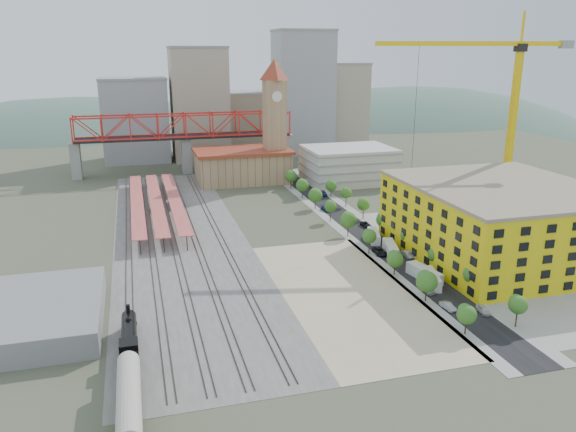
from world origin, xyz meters
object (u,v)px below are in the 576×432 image
object	(u,v)px
coach	(129,404)
site_trailer_b	(424,274)
site_trailer_c	(390,249)
car_0	(427,289)
locomotive	(129,344)
tower_crane	(502,95)
clock_tower	(275,109)
site_trailer_d	(374,236)
site_trailer_a	(431,279)
construction_building	(500,221)

from	to	relation	value
coach	site_trailer_b	world-z (taller)	coach
site_trailer_c	car_0	size ratio (longest dim) A/B	2.24
locomotive	tower_crane	bearing A→B (deg)	26.90
site_trailer_b	site_trailer_c	size ratio (longest dim) A/B	1.03
locomotive	site_trailer_b	size ratio (longest dim) A/B	2.30
tower_crane	site_trailer_b	distance (m)	69.76
clock_tower	locomotive	xyz separation A→B (m)	(-58.00, -126.09, -26.48)
car_0	site_trailer_c	bearing A→B (deg)	76.98
tower_crane	site_trailer_d	xyz separation A→B (m)	(-44.42, -10.56, -36.93)
site_trailer_a	site_trailer_c	xyz separation A→B (m)	(0.00, 21.09, 0.00)
site_trailer_b	car_0	size ratio (longest dim) A/B	2.32
locomotive	tower_crane	distance (m)	128.95
clock_tower	site_trailer_d	world-z (taller)	clock_tower
clock_tower	construction_building	distance (m)	107.36
site_trailer_c	locomotive	bearing A→B (deg)	-136.79
coach	site_trailer_a	world-z (taller)	coach
site_trailer_b	construction_building	bearing A→B (deg)	9.79
locomotive	clock_tower	bearing A→B (deg)	65.30
car_0	coach	bearing A→B (deg)	-161.07
locomotive	site_trailer_d	distance (m)	80.15
clock_tower	car_0	size ratio (longest dim) A/B	11.62
site_trailer_a	construction_building	bearing A→B (deg)	41.94
coach	site_trailer_a	distance (m)	73.87
site_trailer_c	site_trailer_d	world-z (taller)	site_trailer_c
site_trailer_a	site_trailer_d	world-z (taller)	site_trailer_a
coach	car_0	world-z (taller)	coach
clock_tower	site_trailer_c	distance (m)	95.64
locomotive	coach	size ratio (longest dim) A/B	1.20
site_trailer_b	site_trailer_c	world-z (taller)	site_trailer_b
locomotive	site_trailer_d	bearing A→B (deg)	34.57
coach	site_trailer_c	world-z (taller)	coach
coach	site_trailer_d	bearing A→B (deg)	44.51
site_trailer_c	car_0	xyz separation A→B (m)	(-3.00, -24.77, -0.61)
construction_building	locomotive	xyz separation A→B (m)	(-92.00, -26.10, -7.19)
locomotive	site_trailer_a	distance (m)	67.41
coach	locomotive	bearing A→B (deg)	90.00
clock_tower	car_0	world-z (taller)	clock_tower
site_trailer_c	site_trailer_d	bearing A→B (deg)	105.41
construction_building	site_trailer_a	distance (m)	29.91
coach	site_trailer_b	bearing A→B (deg)	28.76
coach	car_0	distance (m)	69.58
tower_crane	car_0	xyz separation A→B (m)	(-47.42, -46.01, -37.47)
site_trailer_a	car_0	bearing A→B (deg)	-112.75
site_trailer_a	site_trailer_b	size ratio (longest dim) A/B	0.97
clock_tower	construction_building	xyz separation A→B (m)	(34.00, -99.99, -19.29)
construction_building	locomotive	world-z (taller)	construction_building
car_0	site_trailer_d	bearing A→B (deg)	79.05
locomotive	site_trailer_d	xyz separation A→B (m)	(66.00, 45.47, -0.92)
clock_tower	locomotive	bearing A→B (deg)	-114.70
coach	tower_crane	bearing A→B (deg)	34.34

